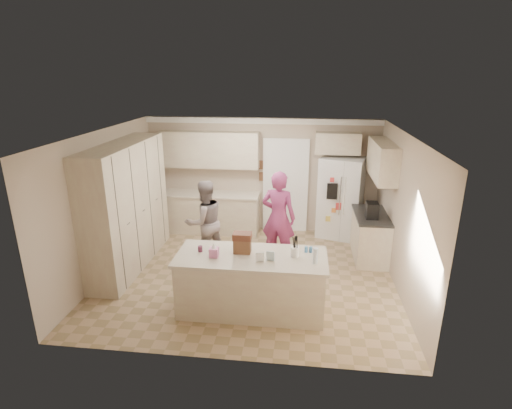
# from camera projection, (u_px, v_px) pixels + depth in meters

# --- Properties ---
(floor) EXTENTS (5.20, 4.60, 0.02)m
(floor) POSITION_uv_depth(u_px,v_px,m) (248.00, 275.00, 7.36)
(floor) COLOR tan
(floor) RESTS_ON ground
(ceiling) EXTENTS (5.20, 4.60, 0.02)m
(ceiling) POSITION_uv_depth(u_px,v_px,m) (247.00, 132.00, 6.53)
(ceiling) COLOR white
(ceiling) RESTS_ON wall_back
(wall_back) EXTENTS (5.20, 0.02, 2.60)m
(wall_back) POSITION_uv_depth(u_px,v_px,m) (262.00, 175.00, 9.12)
(wall_back) COLOR #BCA891
(wall_back) RESTS_ON ground
(wall_front) EXTENTS (5.20, 0.02, 2.60)m
(wall_front) POSITION_uv_depth(u_px,v_px,m) (222.00, 270.00, 4.77)
(wall_front) COLOR #BCA891
(wall_front) RESTS_ON ground
(wall_left) EXTENTS (0.02, 4.60, 2.60)m
(wall_left) POSITION_uv_depth(u_px,v_px,m) (106.00, 202.00, 7.23)
(wall_left) COLOR #BCA891
(wall_left) RESTS_ON ground
(wall_right) EXTENTS (0.02, 4.60, 2.60)m
(wall_right) POSITION_uv_depth(u_px,v_px,m) (403.00, 214.00, 6.66)
(wall_right) COLOR #BCA891
(wall_right) RESTS_ON ground
(crown_back) EXTENTS (5.20, 0.08, 0.12)m
(crown_back) POSITION_uv_depth(u_px,v_px,m) (262.00, 121.00, 8.68)
(crown_back) COLOR white
(crown_back) RESTS_ON wall_back
(pantry_bank) EXTENTS (0.60, 2.60, 2.35)m
(pantry_bank) POSITION_uv_depth(u_px,v_px,m) (127.00, 206.00, 7.43)
(pantry_bank) COLOR beige
(pantry_bank) RESTS_ON floor
(back_base_cab) EXTENTS (2.20, 0.60, 0.88)m
(back_base_cab) POSITION_uv_depth(u_px,v_px,m) (211.00, 213.00, 9.23)
(back_base_cab) COLOR beige
(back_base_cab) RESTS_ON floor
(back_countertop) EXTENTS (2.24, 0.63, 0.04)m
(back_countertop) POSITION_uv_depth(u_px,v_px,m) (210.00, 194.00, 9.07)
(back_countertop) COLOR beige
(back_countertop) RESTS_ON back_base_cab
(back_upper_cab) EXTENTS (2.20, 0.35, 0.80)m
(back_upper_cab) POSITION_uv_depth(u_px,v_px,m) (210.00, 150.00, 8.88)
(back_upper_cab) COLOR beige
(back_upper_cab) RESTS_ON wall_back
(doorway_opening) EXTENTS (0.90, 0.06, 2.10)m
(doorway_opening) POSITION_uv_depth(u_px,v_px,m) (285.00, 187.00, 9.11)
(doorway_opening) COLOR black
(doorway_opening) RESTS_ON floor
(doorway_casing) EXTENTS (1.02, 0.03, 2.22)m
(doorway_casing) POSITION_uv_depth(u_px,v_px,m) (285.00, 187.00, 9.08)
(doorway_casing) COLOR white
(doorway_casing) RESTS_ON floor
(wall_frame_upper) EXTENTS (0.15, 0.02, 0.20)m
(wall_frame_upper) POSITION_uv_depth(u_px,v_px,m) (262.00, 165.00, 9.00)
(wall_frame_upper) COLOR brown
(wall_frame_upper) RESTS_ON wall_back
(wall_frame_lower) EXTENTS (0.15, 0.02, 0.20)m
(wall_frame_lower) POSITION_uv_depth(u_px,v_px,m) (262.00, 176.00, 9.09)
(wall_frame_lower) COLOR brown
(wall_frame_lower) RESTS_ON wall_back
(refrigerator) EXTENTS (1.06, 0.93, 1.80)m
(refrigerator) POSITION_uv_depth(u_px,v_px,m) (340.00, 198.00, 8.82)
(refrigerator) COLOR white
(refrigerator) RESTS_ON floor
(fridge_seam) EXTENTS (0.02, 0.02, 1.78)m
(fridge_seam) POSITION_uv_depth(u_px,v_px,m) (342.00, 203.00, 8.49)
(fridge_seam) COLOR gray
(fridge_seam) RESTS_ON refrigerator
(fridge_dispenser) EXTENTS (0.22, 0.03, 0.35)m
(fridge_dispenser) POSITION_uv_depth(u_px,v_px,m) (332.00, 191.00, 8.42)
(fridge_dispenser) COLOR black
(fridge_dispenser) RESTS_ON refrigerator
(fridge_handle_l) EXTENTS (0.02, 0.02, 0.85)m
(fridge_handle_l) POSITION_uv_depth(u_px,v_px,m) (340.00, 196.00, 8.43)
(fridge_handle_l) COLOR silver
(fridge_handle_l) RESTS_ON refrigerator
(fridge_handle_r) EXTENTS (0.02, 0.02, 0.85)m
(fridge_handle_r) POSITION_uv_depth(u_px,v_px,m) (345.00, 196.00, 8.42)
(fridge_handle_r) COLOR silver
(fridge_handle_r) RESTS_ON refrigerator
(over_fridge_cab) EXTENTS (0.95, 0.35, 0.45)m
(over_fridge_cab) POSITION_uv_depth(u_px,v_px,m) (338.00, 143.00, 8.51)
(over_fridge_cab) COLOR beige
(over_fridge_cab) RESTS_ON wall_back
(right_base_cab) EXTENTS (0.60, 1.20, 0.88)m
(right_base_cab) POSITION_uv_depth(u_px,v_px,m) (370.00, 237.00, 7.90)
(right_base_cab) COLOR beige
(right_base_cab) RESTS_ON floor
(right_countertop) EXTENTS (0.63, 1.24, 0.04)m
(right_countertop) POSITION_uv_depth(u_px,v_px,m) (372.00, 215.00, 7.76)
(right_countertop) COLOR #2D2B28
(right_countertop) RESTS_ON right_base_cab
(right_upper_cab) EXTENTS (0.35, 1.50, 0.70)m
(right_upper_cab) POSITION_uv_depth(u_px,v_px,m) (382.00, 160.00, 7.60)
(right_upper_cab) COLOR beige
(right_upper_cab) RESTS_ON wall_right
(coffee_maker) EXTENTS (0.22, 0.28, 0.30)m
(coffee_maker) POSITION_uv_depth(u_px,v_px,m) (372.00, 210.00, 7.52)
(coffee_maker) COLOR black
(coffee_maker) RESTS_ON right_countertop
(island_base) EXTENTS (2.20, 0.90, 0.88)m
(island_base) POSITION_uv_depth(u_px,v_px,m) (251.00, 284.00, 6.16)
(island_base) COLOR beige
(island_base) RESTS_ON floor
(island_top) EXTENTS (2.28, 0.96, 0.05)m
(island_top) POSITION_uv_depth(u_px,v_px,m) (251.00, 257.00, 6.01)
(island_top) COLOR beige
(island_top) RESTS_ON island_base
(utensil_crock) EXTENTS (0.13, 0.13, 0.15)m
(utensil_crock) POSITION_uv_depth(u_px,v_px,m) (295.00, 252.00, 5.96)
(utensil_crock) COLOR white
(utensil_crock) RESTS_ON island_top
(tissue_box) EXTENTS (0.13, 0.13, 0.14)m
(tissue_box) POSITION_uv_depth(u_px,v_px,m) (214.00, 252.00, 5.95)
(tissue_box) COLOR pink
(tissue_box) RESTS_ON island_top
(tissue_plume) EXTENTS (0.08, 0.08, 0.08)m
(tissue_plume) POSITION_uv_depth(u_px,v_px,m) (214.00, 246.00, 5.92)
(tissue_plume) COLOR white
(tissue_plume) RESTS_ON tissue_box
(dollhouse_body) EXTENTS (0.26, 0.18, 0.22)m
(dollhouse_body) POSITION_uv_depth(u_px,v_px,m) (242.00, 246.00, 6.08)
(dollhouse_body) COLOR brown
(dollhouse_body) RESTS_ON island_top
(dollhouse_roof) EXTENTS (0.28, 0.20, 0.10)m
(dollhouse_roof) POSITION_uv_depth(u_px,v_px,m) (242.00, 236.00, 6.03)
(dollhouse_roof) COLOR #592D1E
(dollhouse_roof) RESTS_ON dollhouse_body
(jam_jar) EXTENTS (0.07, 0.07, 0.09)m
(jam_jar) POSITION_uv_depth(u_px,v_px,m) (200.00, 249.00, 6.13)
(jam_jar) COLOR #59263F
(jam_jar) RESTS_ON island_top
(greeting_card_a) EXTENTS (0.12, 0.06, 0.16)m
(greeting_card_a) POSITION_uv_depth(u_px,v_px,m) (260.00, 257.00, 5.78)
(greeting_card_a) COLOR white
(greeting_card_a) RESTS_ON island_top
(greeting_card_b) EXTENTS (0.12, 0.05, 0.16)m
(greeting_card_b) POSITION_uv_depth(u_px,v_px,m) (270.00, 256.00, 5.81)
(greeting_card_b) COLOR silver
(greeting_card_b) RESTS_ON island_top
(water_bottle) EXTENTS (0.07, 0.07, 0.24)m
(water_bottle) POSITION_uv_depth(u_px,v_px,m) (316.00, 256.00, 5.72)
(water_bottle) COLOR silver
(water_bottle) RESTS_ON island_top
(shaker_salt) EXTENTS (0.05, 0.05, 0.09)m
(shaker_salt) POSITION_uv_depth(u_px,v_px,m) (306.00, 249.00, 6.11)
(shaker_salt) COLOR teal
(shaker_salt) RESTS_ON island_top
(shaker_pepper) EXTENTS (0.05, 0.05, 0.09)m
(shaker_pepper) POSITION_uv_depth(u_px,v_px,m) (311.00, 250.00, 6.10)
(shaker_pepper) COLOR teal
(shaker_pepper) RESTS_ON island_top
(teen_boy) EXTENTS (1.01, 0.98, 1.63)m
(teen_boy) POSITION_uv_depth(u_px,v_px,m) (205.00, 222.00, 7.64)
(teen_boy) COLOR gray
(teen_boy) RESTS_ON floor
(teen_girl) EXTENTS (0.75, 0.58, 1.82)m
(teen_girl) POSITION_uv_depth(u_px,v_px,m) (278.00, 217.00, 7.61)
(teen_girl) COLOR #A23584
(teen_girl) RESTS_ON floor
(fridge_magnets) EXTENTS (0.76, 0.02, 1.44)m
(fridge_magnets) POSITION_uv_depth(u_px,v_px,m) (342.00, 203.00, 8.48)
(fridge_magnets) COLOR tan
(fridge_magnets) RESTS_ON refrigerator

